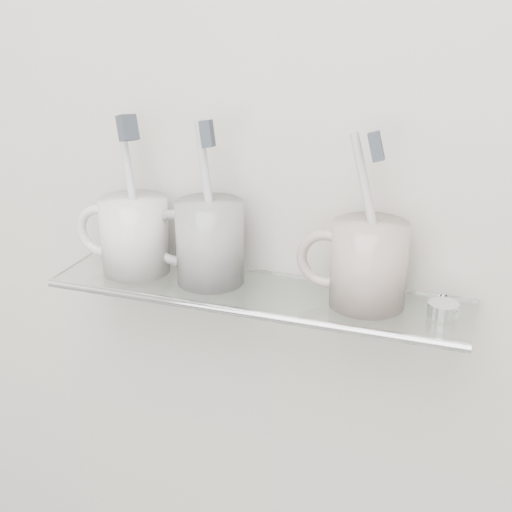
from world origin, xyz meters
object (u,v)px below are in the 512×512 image
at_px(mug_left, 135,235).
at_px(shelf_glass, 257,293).
at_px(mug_right, 369,264).
at_px(mug_center, 210,242).

bearing_deg(mug_left, shelf_glass, 2.54).
distance_m(shelf_glass, mug_right, 0.14).
height_order(shelf_glass, mug_left, mug_left).
distance_m(mug_center, mug_right, 0.19).
bearing_deg(shelf_glass, mug_right, 2.20).
height_order(mug_left, mug_center, mug_center).
relative_size(mug_left, mug_center, 0.94).
relative_size(shelf_glass, mug_right, 5.20).
relative_size(shelf_glass, mug_left, 5.30).
height_order(shelf_glass, mug_right, mug_right).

